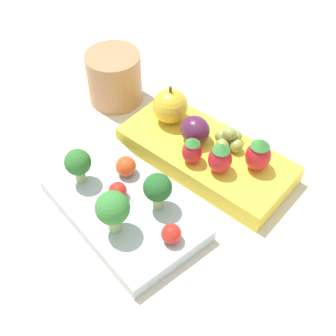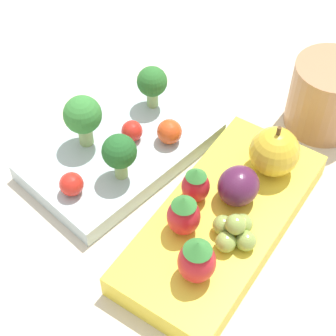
{
  "view_description": "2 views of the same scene",
  "coord_description": "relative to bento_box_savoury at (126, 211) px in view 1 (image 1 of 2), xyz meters",
  "views": [
    {
      "loc": [
        -0.28,
        0.26,
        0.45
      ],
      "look_at": [
        -0.0,
        0.0,
        0.04
      ],
      "focal_mm": 50.0,
      "sensor_mm": 36.0,
      "label": 1
    },
    {
      "loc": [
        -0.26,
        -0.21,
        0.43
      ],
      "look_at": [
        -0.0,
        0.0,
        0.04
      ],
      "focal_mm": 60.0,
      "sensor_mm": 36.0,
      "label": 2
    }
  ],
  "objects": [
    {
      "name": "grape_cluster",
      "position": [
        -0.02,
        -0.15,
        0.03
      ],
      "size": [
        0.04,
        0.04,
        0.03
      ],
      "color": "#8EA84C",
      "rests_on": "bento_box_fruit"
    },
    {
      "name": "cherry_tomato_2",
      "position": [
        -0.07,
        -0.01,
        0.02
      ],
      "size": [
        0.02,
        0.02,
        0.02
      ],
      "color": "red",
      "rests_on": "bento_box_savoury"
    },
    {
      "name": "strawberry_1",
      "position": [
        -0.01,
        -0.1,
        0.04
      ],
      "size": [
        0.03,
        0.03,
        0.04
      ],
      "color": "red",
      "rests_on": "bento_box_fruit"
    },
    {
      "name": "cherry_tomato_0",
      "position": [
        0.02,
        -0.0,
        0.02
      ],
      "size": [
        0.02,
        0.02,
        0.02
      ],
      "color": "red",
      "rests_on": "bento_box_savoury"
    },
    {
      "name": "drinking_cup",
      "position": [
        0.18,
        -0.13,
        0.03
      ],
      "size": [
        0.08,
        0.08,
        0.08
      ],
      "color": "tan",
      "rests_on": "ground_plane"
    },
    {
      "name": "broccoli_floret_0",
      "position": [
        -0.02,
        -0.03,
        0.04
      ],
      "size": [
        0.03,
        0.03,
        0.05
      ],
      "color": "#93B770",
      "rests_on": "bento_box_savoury"
    },
    {
      "name": "apple",
      "position": [
        0.07,
        -0.13,
        0.04
      ],
      "size": [
        0.05,
        0.05,
        0.05
      ],
      "color": "gold",
      "rests_on": "bento_box_fruit"
    },
    {
      "name": "strawberry_0",
      "position": [
        -0.07,
        -0.15,
        0.04
      ],
      "size": [
        0.03,
        0.03,
        0.05
      ],
      "color": "red",
      "rests_on": "bento_box_fruit"
    },
    {
      "name": "plum",
      "position": [
        0.02,
        -0.13,
        0.03
      ],
      "size": [
        0.04,
        0.04,
        0.04
      ],
      "color": "#511E42",
      "rests_on": "bento_box_fruit"
    },
    {
      "name": "cherry_tomato_1",
      "position": [
        0.04,
        -0.03,
        0.02
      ],
      "size": [
        0.02,
        0.02,
        0.02
      ],
      "color": "#DB4C1E",
      "rests_on": "bento_box_savoury"
    },
    {
      "name": "strawberry_2",
      "position": [
        -0.04,
        -0.11,
        0.04
      ],
      "size": [
        0.03,
        0.03,
        0.04
      ],
      "color": "red",
      "rests_on": "bento_box_fruit"
    },
    {
      "name": "bento_box_savoury",
      "position": [
        0.0,
        0.0,
        0.0
      ],
      "size": [
        0.2,
        0.12,
        0.02
      ],
      "color": "silver",
      "rests_on": "ground_plane"
    },
    {
      "name": "broccoli_floret_2",
      "position": [
        -0.02,
        0.03,
        0.05
      ],
      "size": [
        0.04,
        0.04,
        0.06
      ],
      "color": "#93B770",
      "rests_on": "bento_box_savoury"
    },
    {
      "name": "bento_box_fruit",
      "position": [
        -0.0,
        -0.13,
        0.0
      ],
      "size": [
        0.23,
        0.13,
        0.03
      ],
      "color": "yellow",
      "rests_on": "ground_plane"
    },
    {
      "name": "ground_plane",
      "position": [
        0.0,
        -0.07,
        -0.01
      ],
      "size": [
        4.0,
        4.0,
        0.0
      ],
      "primitive_type": "plane",
      "color": "beige"
    },
    {
      "name": "broccoli_floret_1",
      "position": [
        0.07,
        0.01,
        0.04
      ],
      "size": [
        0.03,
        0.03,
        0.05
      ],
      "color": "#93B770",
      "rests_on": "bento_box_savoury"
    }
  ]
}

